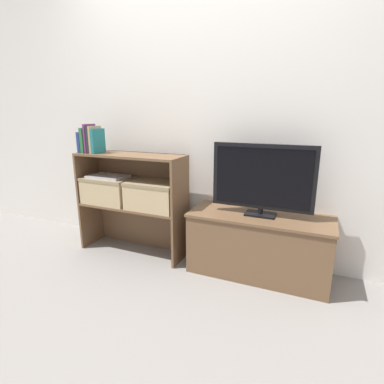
{
  "coord_description": "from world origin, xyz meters",
  "views": [
    {
      "loc": [
        0.92,
        -1.95,
        1.22
      ],
      "look_at": [
        0.0,
        0.16,
        0.62
      ],
      "focal_mm": 28.0,
      "sensor_mm": 36.0,
      "label": 1
    }
  ],
  "objects": [
    {
      "name": "tv",
      "position": [
        0.54,
        0.2,
        0.77
      ],
      "size": [
        0.74,
        0.14,
        0.53
      ],
      "color": "black",
      "rests_on": "tv_stand"
    },
    {
      "name": "laptop",
      "position": [
        -0.81,
        0.14,
        0.68
      ],
      "size": [
        0.34,
        0.22,
        0.02
      ],
      "color": "#BCBCC1",
      "rests_on": "storage_basket_left"
    },
    {
      "name": "bookshelf_lower_tier",
      "position": [
        -0.58,
        0.22,
        0.28
      ],
      "size": [
        0.97,
        0.32,
        0.44
      ],
      "color": "brown",
      "rests_on": "ground_plane"
    },
    {
      "name": "book_plum",
      "position": [
        -0.94,
        0.1,
        1.01
      ],
      "size": [
        0.02,
        0.14,
        0.25
      ],
      "color": "#6B2D66",
      "rests_on": "bookshelf_upper_tier"
    },
    {
      "name": "ground_plane",
      "position": [
        0.0,
        0.0,
        0.0
      ],
      "size": [
        16.0,
        16.0,
        0.0
      ],
      "primitive_type": "plane",
      "color": "gray"
    },
    {
      "name": "book_tan",
      "position": [
        -0.89,
        0.1,
        1.0
      ],
      "size": [
        0.02,
        0.15,
        0.23
      ],
      "color": "tan",
      "rests_on": "bookshelf_upper_tier"
    },
    {
      "name": "book_teal",
      "position": [
        -0.86,
        0.1,
        0.99
      ],
      "size": [
        0.03,
        0.16,
        0.21
      ],
      "color": "#1E7075",
      "rests_on": "bookshelf_upper_tier"
    },
    {
      "name": "bookshelf_upper_tier",
      "position": [
        -0.58,
        0.22,
        0.73
      ],
      "size": [
        0.97,
        0.32,
        0.45
      ],
      "color": "brown",
      "rests_on": "bookshelf_lower_tier"
    },
    {
      "name": "wall_back",
      "position": [
        0.0,
        0.45,
        1.2
      ],
      "size": [
        10.0,
        0.05,
        2.4
      ],
      "color": "silver",
      "rests_on": "ground_plane"
    },
    {
      "name": "book_charcoal",
      "position": [
        -0.92,
        0.1,
        1.0
      ],
      "size": [
        0.03,
        0.14,
        0.22
      ],
      "color": "#232328",
      "rests_on": "bookshelf_upper_tier"
    },
    {
      "name": "book_forest",
      "position": [
        -0.98,
        0.1,
        1.0
      ],
      "size": [
        0.03,
        0.15,
        0.21
      ],
      "color": "#286638",
      "rests_on": "bookshelf_upper_tier"
    },
    {
      "name": "book_navy",
      "position": [
        -1.01,
        0.1,
        0.98
      ],
      "size": [
        0.03,
        0.15,
        0.18
      ],
      "color": "navy",
      "rests_on": "bookshelf_upper_tier"
    },
    {
      "name": "storage_basket_left",
      "position": [
        -0.81,
        0.14,
        0.57
      ],
      "size": [
        0.44,
        0.29,
        0.23
      ],
      "color": "tan",
      "rests_on": "bookshelf_lower_tier"
    },
    {
      "name": "tv_stand",
      "position": [
        0.54,
        0.21,
        0.24
      ],
      "size": [
        1.06,
        0.43,
        0.48
      ],
      "color": "brown",
      "rests_on": "ground_plane"
    },
    {
      "name": "storage_basket_right",
      "position": [
        -0.35,
        0.14,
        0.57
      ],
      "size": [
        0.44,
        0.29,
        0.23
      ],
      "color": "tan",
      "rests_on": "bookshelf_lower_tier"
    }
  ]
}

